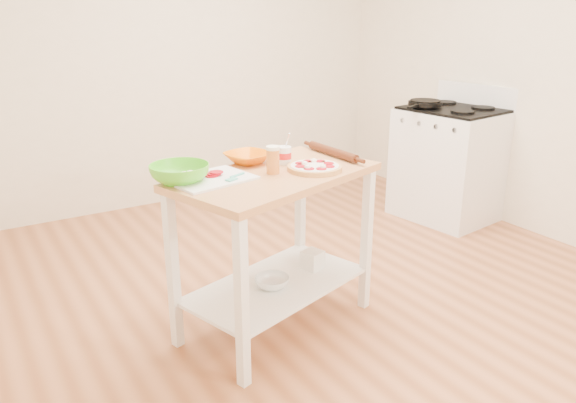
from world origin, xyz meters
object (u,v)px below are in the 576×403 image
Objects in this scene: green_bowl at (180,173)px; shelf_glass_bowl at (272,282)px; orange_bowl at (248,158)px; yogurt_tub at (284,155)px; pizza at (315,167)px; cutting_board at (210,179)px; gas_stove at (448,163)px; skillet at (425,103)px; rolling_pin at (333,152)px; shelf_bin at (312,260)px; spatula at (235,177)px; prep_island at (276,219)px; beer_pint at (273,160)px; knife at (182,177)px.

shelf_glass_bowl is (0.44, -0.13, -0.66)m from green_bowl.
yogurt_tub is at bearing -38.09° from orange_bowl.
green_bowl is (-0.69, 0.16, 0.03)m from pizza.
cutting_board is 2.34× the size of shelf_glass_bowl.
gas_stove reaches higher than skillet.
rolling_pin is 2.18× the size of shelf_glass_bowl.
cutting_board is (-2.49, -0.70, 0.43)m from gas_stove.
rolling_pin reaches higher than shelf_bin.
pizza is 2.09× the size of spatula.
shelf_bin is (0.28, 0.05, -0.33)m from prep_island.
beer_pint reaches higher than pizza.
yogurt_tub reaches higher than prep_island.
yogurt_tub reaches higher than cutting_board.
shelf_bin is at bearing 56.96° from pizza.
green_bowl is at bearing -178.57° from rolling_pin.
shelf_glass_bowl is 0.34m from shelf_bin.
pizza reaches higher than spatula.
shelf_glass_bowl is at bearing -134.85° from beer_pint.
shelf_glass_bowl is (-2.19, -0.79, -0.18)m from gas_stove.
skillet reaches higher than prep_island.
cutting_board is at bearing -15.70° from green_bowl.
green_bowl reaches higher than shelf_glass_bowl.
prep_island is 0.35m from pizza.
yogurt_tub is 1.61× the size of shelf_bin.
cutting_board is 0.15m from green_bowl.
skillet is 1.47× the size of green_bowl.
cutting_board is at bearing -171.98° from yogurt_tub.
gas_stove is at bearing 13.02° from orange_bowl.
beer_pint is (-0.01, 0.00, 0.33)m from prep_island.
shelf_bin is (0.29, 0.05, -0.66)m from beer_pint.
yogurt_tub reaches higher than pizza.
knife is 0.05m from green_bowl.
gas_stove is 1.86m from rolling_pin.
beer_pint is at bearing -167.88° from gas_stove.
pizza is 0.65× the size of cutting_board.
skillet is (1.97, 0.90, 0.33)m from prep_island.
orange_bowl is 1.26× the size of shelf_glass_bowl.
pizza is 2.04× the size of beer_pint.
spatula is 0.26m from knife.
pizza is 0.32m from rolling_pin.
gas_stove is 2.28m from orange_bowl.
knife is (-0.46, 0.13, 0.27)m from prep_island.
prep_island is at bearing -135.87° from yogurt_tub.
rolling_pin is 0.83m from shelf_glass_bowl.
orange_bowl is (0.32, 0.19, 0.02)m from cutting_board.
gas_stove is 2.48× the size of cutting_board.
green_bowl reaches higher than knife.
orange_bowl is at bearing 165.22° from rolling_pin.
knife is 0.59m from yogurt_tub.
yogurt_tub is 0.41× the size of rolling_pin.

